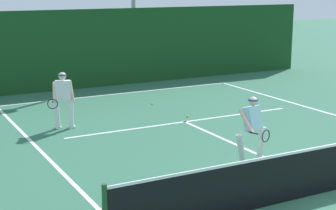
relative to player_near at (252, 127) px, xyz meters
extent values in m
plane|color=#2F664B|center=(0.57, -2.17, -0.89)|extent=(80.00, 80.00, 0.00)
cube|color=white|center=(0.57, 9.06, -0.89)|extent=(9.43, 0.10, 0.01)
cube|color=white|center=(0.57, 4.13, -0.89)|extent=(7.69, 0.10, 0.01)
cube|color=white|center=(0.57, 1.03, -0.89)|extent=(0.10, 6.40, 0.01)
cylinder|color=silver|center=(0.38, 0.12, -0.49)|extent=(0.31, 0.22, 0.83)
cylinder|color=silver|center=(-0.37, -0.10, -0.49)|extent=(0.37, 0.24, 0.82)
ellipsoid|color=white|center=(0.38, 0.12, -0.85)|extent=(0.28, 0.18, 0.09)
ellipsoid|color=white|center=(-0.37, -0.10, -0.85)|extent=(0.28, 0.18, 0.09)
cube|color=#9EDBEA|center=(0.00, 0.01, 0.21)|extent=(0.50, 0.45, 0.61)
cylinder|color=beige|center=(0.23, 0.08, 0.18)|extent=(0.24, 0.16, 0.63)
cylinder|color=beige|center=(-0.22, -0.05, 0.18)|extent=(0.22, 0.46, 0.56)
sphere|color=beige|center=(0.00, 0.01, 0.62)|extent=(0.22, 0.22, 0.22)
cylinder|color=#19478C|center=(0.00, 0.01, 0.66)|extent=(0.29, 0.29, 0.04)
cylinder|color=black|center=(-0.20, -0.31, -0.04)|extent=(0.10, 0.26, 0.03)
torus|color=black|center=(-0.10, -0.63, -0.04)|extent=(0.29, 0.11, 0.29)
cylinder|color=silver|center=(-2.76, 5.08, -0.47)|extent=(0.21, 0.19, 0.85)
cylinder|color=silver|center=(-3.14, 5.20, -0.47)|extent=(0.21, 0.20, 0.85)
ellipsoid|color=white|center=(-2.76, 5.08, -0.85)|extent=(0.28, 0.18, 0.09)
ellipsoid|color=white|center=(-3.14, 5.20, -0.85)|extent=(0.28, 0.18, 0.09)
cube|color=silver|center=(-2.95, 5.14, 0.25)|extent=(0.49, 0.37, 0.60)
cylinder|color=beige|center=(-2.72, 5.06, 0.22)|extent=(0.20, 0.15, 0.65)
cylinder|color=beige|center=(-3.18, 5.21, 0.22)|extent=(0.25, 0.52, 0.54)
sphere|color=beige|center=(-2.95, 5.14, 0.67)|extent=(0.23, 0.23, 0.23)
cylinder|color=#19478C|center=(-2.95, 5.14, 0.71)|extent=(0.31, 0.31, 0.04)
cylinder|color=black|center=(-3.30, 4.99, -0.01)|extent=(0.11, 0.26, 0.03)
torus|color=black|center=(-3.40, 4.66, -0.01)|extent=(0.29, 0.11, 0.29)
sphere|color=#D1E033|center=(0.94, 4.60, -0.86)|extent=(0.07, 0.07, 0.07)
sphere|color=#D1E033|center=(0.76, 6.78, -0.86)|extent=(0.07, 0.07, 0.07)
cube|color=#15411B|center=(0.57, 10.81, 0.69)|extent=(19.81, 0.12, 3.17)
cylinder|color=#9EA39E|center=(2.36, 11.76, 2.52)|extent=(0.18, 0.18, 6.83)
camera|label=1|loc=(-7.48, -9.78, 3.31)|focal=57.60mm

